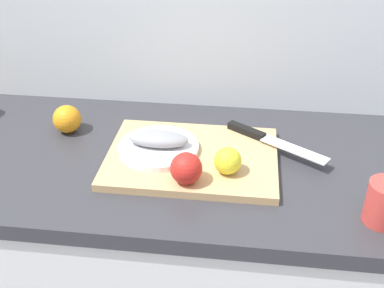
% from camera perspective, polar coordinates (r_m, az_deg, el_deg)
% --- Properties ---
extents(kitchen_counter, '(2.00, 0.60, 0.90)m').
position_cam_1_polar(kitchen_counter, '(1.53, -6.89, -15.48)').
color(kitchen_counter, white).
rests_on(kitchen_counter, ground_plane).
extents(cutting_board, '(0.42, 0.31, 0.02)m').
position_cam_1_polar(cutting_board, '(1.20, 0.00, -1.63)').
color(cutting_board, tan).
rests_on(cutting_board, kitchen_counter).
extents(white_plate, '(0.20, 0.20, 0.01)m').
position_cam_1_polar(white_plate, '(1.21, -3.95, -0.39)').
color(white_plate, white).
rests_on(white_plate, cutting_board).
extents(fish_fillet, '(0.15, 0.06, 0.04)m').
position_cam_1_polar(fish_fillet, '(1.20, -4.00, 0.64)').
color(fish_fillet, gray).
rests_on(fish_fillet, white_plate).
extents(chef_knife, '(0.26, 0.18, 0.02)m').
position_cam_1_polar(chef_knife, '(1.26, 8.46, 0.79)').
color(chef_knife, silver).
rests_on(chef_knife, cutting_board).
extents(lemon_0, '(0.06, 0.06, 0.06)m').
position_cam_1_polar(lemon_0, '(1.11, 4.25, -2.00)').
color(lemon_0, yellow).
rests_on(lemon_0, cutting_board).
extents(tomato_0, '(0.07, 0.07, 0.07)m').
position_cam_1_polar(tomato_0, '(1.08, -0.70, -2.91)').
color(tomato_0, red).
rests_on(tomato_0, cutting_board).
extents(orange_0, '(0.08, 0.08, 0.08)m').
position_cam_1_polar(orange_0, '(1.36, -14.61, 2.88)').
color(orange_0, orange).
rests_on(orange_0, kitchen_counter).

